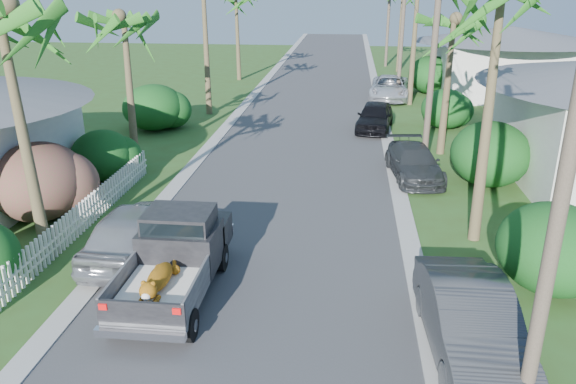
# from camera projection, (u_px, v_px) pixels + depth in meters

# --- Properties ---
(ground) EXTENTS (120.00, 120.00, 0.00)m
(ground) POSITION_uv_depth(u_px,v_px,m) (238.00, 337.00, 12.64)
(ground) COLOR #35501E
(ground) RESTS_ON ground
(road) EXTENTS (8.00, 100.00, 0.02)m
(road) POSITION_uv_depth(u_px,v_px,m) (312.00, 105.00, 35.88)
(road) COLOR #38383A
(road) RESTS_ON ground
(curb_left) EXTENTS (0.60, 100.00, 0.06)m
(curb_left) POSITION_uv_depth(u_px,v_px,m) (246.00, 103.00, 36.30)
(curb_left) COLOR #A5A39E
(curb_left) RESTS_ON ground
(curb_right) EXTENTS (0.60, 100.00, 0.06)m
(curb_right) POSITION_uv_depth(u_px,v_px,m) (380.00, 107.00, 35.44)
(curb_right) COLOR #A5A39E
(curb_right) RESTS_ON ground
(pickup_truck) EXTENTS (1.98, 5.12, 2.06)m
(pickup_truck) POSITION_uv_depth(u_px,v_px,m) (178.00, 253.00, 14.35)
(pickup_truck) COLOR black
(pickup_truck) RESTS_ON ground
(parked_car_rn) EXTENTS (1.93, 4.85, 1.57)m
(parked_car_rn) POSITION_uv_depth(u_px,v_px,m) (470.00, 322.00, 11.82)
(parked_car_rn) COLOR #303235
(parked_car_rn) RESTS_ON ground
(parked_car_rm) EXTENTS (2.33, 4.61, 1.28)m
(parked_car_rm) POSITION_uv_depth(u_px,v_px,m) (414.00, 163.00, 22.57)
(parked_car_rm) COLOR #2E3133
(parked_car_rm) RESTS_ON ground
(parked_car_rf) EXTENTS (2.31, 4.52, 1.47)m
(parked_car_rf) POSITION_uv_depth(u_px,v_px,m) (375.00, 117.00, 29.73)
(parked_car_rf) COLOR black
(parked_car_rf) RESTS_ON ground
(parked_car_rd) EXTENTS (2.99, 5.62, 1.50)m
(parked_car_rd) POSITION_uv_depth(u_px,v_px,m) (390.00, 88.00, 37.52)
(parked_car_rd) COLOR silver
(parked_car_rd) RESTS_ON ground
(parked_car_ln) EXTENTS (2.08, 4.82, 1.62)m
(parked_car_ln) POSITION_uv_depth(u_px,v_px,m) (136.00, 230.00, 16.10)
(parked_car_ln) COLOR #A4A5AB
(parked_car_ln) RESTS_ON ground
(palm_l_a) EXTENTS (4.40, 4.40, 8.20)m
(palm_l_a) POSITION_uv_depth(u_px,v_px,m) (1.00, 7.00, 13.59)
(palm_l_a) COLOR brown
(palm_l_a) RESTS_ON ground
(palm_l_b) EXTENTS (4.40, 4.40, 7.40)m
(palm_l_b) POSITION_uv_depth(u_px,v_px,m) (122.00, 17.00, 22.30)
(palm_l_b) COLOR brown
(palm_l_b) RESTS_ON ground
(palm_r_b) EXTENTS (4.40, 4.40, 7.20)m
(palm_r_b) POSITION_uv_depth(u_px,v_px,m) (454.00, 20.00, 23.81)
(palm_r_b) COLOR brown
(palm_r_b) RESTS_ON ground
(shrub_l_b) EXTENTS (3.00, 3.30, 2.60)m
(shrub_l_b) POSITION_uv_depth(u_px,v_px,m) (39.00, 181.00, 18.54)
(shrub_l_b) COLOR #A71745
(shrub_l_b) RESTS_ON ground
(shrub_l_c) EXTENTS (2.40, 2.64, 2.00)m
(shrub_l_c) POSITION_uv_depth(u_px,v_px,m) (102.00, 155.00, 22.32)
(shrub_l_c) COLOR #144413
(shrub_l_c) RESTS_ON ground
(shrub_l_d) EXTENTS (3.20, 3.52, 2.40)m
(shrub_l_d) POSITION_uv_depth(u_px,v_px,m) (153.00, 107.00, 29.75)
(shrub_l_d) COLOR #144413
(shrub_l_d) RESTS_ON ground
(shrub_r_a) EXTENTS (2.80, 3.08, 2.30)m
(shrub_r_a) POSITION_uv_depth(u_px,v_px,m) (553.00, 248.00, 14.26)
(shrub_r_a) COLOR #144413
(shrub_r_a) RESTS_ON ground
(shrub_r_b) EXTENTS (3.00, 3.30, 2.50)m
(shrub_r_b) POSITION_uv_depth(u_px,v_px,m) (490.00, 154.00, 21.64)
(shrub_r_b) COLOR #144413
(shrub_r_b) RESTS_ON ground
(shrub_r_c) EXTENTS (2.60, 2.86, 2.10)m
(shrub_r_c) POSITION_uv_depth(u_px,v_px,m) (446.00, 109.00, 30.11)
(shrub_r_c) COLOR #144413
(shrub_r_c) RESTS_ON ground
(shrub_r_d) EXTENTS (3.20, 3.52, 2.60)m
(shrub_r_d) POSITION_uv_depth(u_px,v_px,m) (431.00, 75.00, 39.26)
(shrub_r_d) COLOR #144413
(shrub_r_d) RESTS_ON ground
(picket_fence) EXTENTS (0.10, 11.00, 1.00)m
(picket_fence) POSITION_uv_depth(u_px,v_px,m) (88.00, 212.00, 18.18)
(picket_fence) COLOR white
(picket_fence) RESTS_ON ground
(house_right_far) EXTENTS (9.00, 8.00, 4.60)m
(house_right_far) POSITION_uv_depth(u_px,v_px,m) (507.00, 64.00, 38.47)
(house_right_far) COLOR silver
(house_right_far) RESTS_ON ground
(utility_pole_a) EXTENTS (1.60, 0.26, 9.00)m
(utility_pole_a) POSITION_uv_depth(u_px,v_px,m) (564.00, 185.00, 8.59)
(utility_pole_a) COLOR brown
(utility_pole_a) RESTS_ON ground
(utility_pole_b) EXTENTS (1.60, 0.26, 9.00)m
(utility_pole_b) POSITION_uv_depth(u_px,v_px,m) (433.00, 58.00, 22.53)
(utility_pole_b) COLOR brown
(utility_pole_b) RESTS_ON ground
(utility_pole_c) EXTENTS (1.60, 0.26, 9.00)m
(utility_pole_c) POSITION_uv_depth(u_px,v_px,m) (402.00, 28.00, 36.47)
(utility_pole_c) COLOR brown
(utility_pole_c) RESTS_ON ground
(utility_pole_d) EXTENTS (1.60, 0.26, 9.00)m
(utility_pole_d) POSITION_uv_depth(u_px,v_px,m) (389.00, 14.00, 50.42)
(utility_pole_d) COLOR brown
(utility_pole_d) RESTS_ON ground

